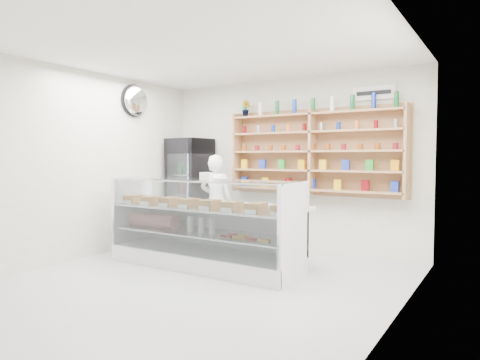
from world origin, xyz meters
The scene contains 8 objects.
room centered at (0.00, 0.00, 1.40)m, with size 5.00×5.00×5.00m.
display_counter centered at (-0.41, 0.73, 0.34)m, with size 2.78×0.83×1.21m.
shop_worker centered at (-0.99, 1.84, 0.78)m, with size 0.57×0.37×1.55m, color white.
drinks_cooler centered at (-1.79, 2.13, 0.93)m, with size 0.70×0.68×1.85m.
wall_shelving centered at (0.50, 2.34, 1.59)m, with size 2.84×0.28×1.33m.
potted_plant centered at (-0.72, 2.34, 2.33)m, with size 0.15×0.12×0.28m, color #1E6626.
security_mirror centered at (-2.17, 1.20, 2.45)m, with size 0.15×0.50×0.50m, color silver.
wall_sign centered at (1.40, 2.47, 2.45)m, with size 0.62×0.03×0.20m, color white.
Camera 1 is at (3.13, -3.92, 1.50)m, focal length 32.00 mm.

